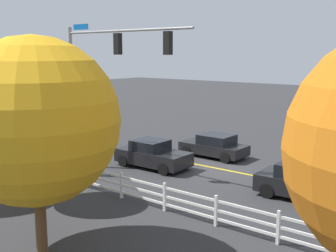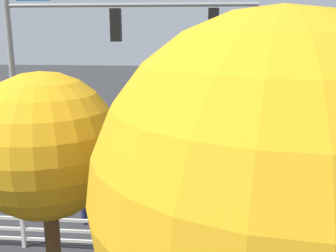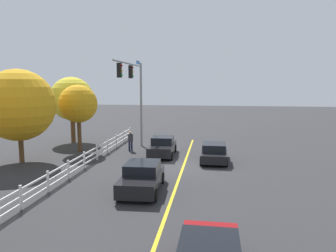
% 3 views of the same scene
% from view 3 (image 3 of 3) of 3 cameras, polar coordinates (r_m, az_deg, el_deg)
% --- Properties ---
extents(ground_plane, '(120.00, 120.00, 0.00)m').
position_cam_3_polar(ground_plane, '(22.27, 2.89, -7.05)').
color(ground_plane, '#2D2D30').
extents(lane_center_stripe, '(28.00, 0.16, 0.01)m').
position_cam_3_polar(lane_center_stripe, '(18.45, 1.74, -10.19)').
color(lane_center_stripe, gold).
rests_on(lane_center_stripe, ground_plane).
extents(signal_assembly, '(7.95, 0.38, 7.59)m').
position_cam_3_polar(signal_assembly, '(26.06, -6.08, 6.95)').
color(signal_assembly, gray).
rests_on(signal_assembly, ground_plane).
extents(car_0, '(4.19, 2.14, 1.51)m').
position_cam_3_polar(car_0, '(16.94, -4.74, -9.30)').
color(car_0, black).
rests_on(car_0, ground_plane).
extents(car_2, '(4.16, 1.99, 1.49)m').
position_cam_3_polar(car_2, '(24.97, -1.01, -3.77)').
color(car_2, black).
rests_on(car_2, ground_plane).
extents(car_3, '(3.98, 1.96, 1.38)m').
position_cam_3_polar(car_3, '(23.29, 8.33, -4.79)').
color(car_3, black).
rests_on(car_3, ground_plane).
extents(pedestrian, '(0.42, 0.48, 1.69)m').
position_cam_3_polar(pedestrian, '(26.68, -6.81, -2.58)').
color(pedestrian, '#191E3F').
rests_on(pedestrian, ground_plane).
extents(white_rail_fence, '(26.10, 0.10, 1.15)m').
position_cam_3_polar(white_rail_fence, '(20.93, -16.20, -6.62)').
color(white_rail_fence, white).
rests_on(white_rail_fence, ground_plane).
extents(tree_1, '(3.15, 3.15, 5.58)m').
position_cam_3_polar(tree_1, '(27.14, -15.94, 3.85)').
color(tree_1, brown).
rests_on(tree_1, ground_plane).
extents(tree_2, '(4.14, 4.14, 6.30)m').
position_cam_3_polar(tree_2, '(31.66, -17.02, 4.73)').
color(tree_2, brown).
rests_on(tree_2, ground_plane).
extents(tree_3, '(5.07, 5.07, 6.70)m').
position_cam_3_polar(tree_3, '(24.60, -25.44, 3.43)').
color(tree_3, brown).
rests_on(tree_3, ground_plane).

